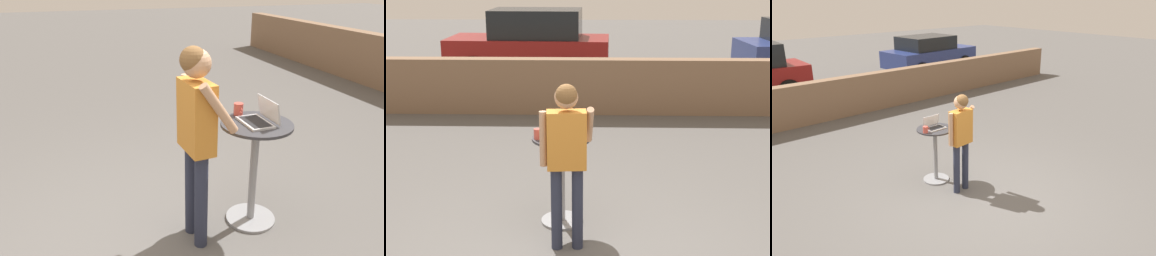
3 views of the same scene
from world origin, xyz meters
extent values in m
plane|color=#5B5956|center=(0.00, 0.00, 0.00)|extent=(50.00, 50.00, 0.00)
cylinder|color=gray|center=(-0.14, 1.04, 0.01)|extent=(0.46, 0.46, 0.03)
cylinder|color=gray|center=(-0.14, 1.04, 0.49)|extent=(0.07, 0.07, 0.93)
cylinder|color=#333338|center=(-0.14, 1.04, 0.96)|extent=(0.62, 0.62, 0.02)
cube|color=#B7BABF|center=(-0.14, 1.03, 0.99)|extent=(0.34, 0.22, 0.02)
cube|color=black|center=(-0.14, 1.03, 1.00)|extent=(0.30, 0.17, 0.00)
cube|color=#B7BABF|center=(-0.14, 1.15, 1.09)|extent=(0.34, 0.05, 0.19)
cube|color=white|center=(-0.14, 1.15, 1.09)|extent=(0.31, 0.04, 0.17)
cylinder|color=#C14C42|center=(-0.38, 0.98, 1.03)|extent=(0.09, 0.09, 0.11)
torus|color=#C14C42|center=(-0.32, 0.98, 1.03)|extent=(0.05, 0.01, 0.05)
cylinder|color=#282D42|center=(-0.16, 0.46, 0.43)|extent=(0.11, 0.11, 0.85)
cylinder|color=#282D42|center=(0.05, 0.47, 0.43)|extent=(0.11, 0.11, 0.85)
cube|color=orange|center=(-0.06, 0.47, 1.13)|extent=(0.38, 0.21, 0.56)
sphere|color=tan|center=(-0.06, 0.47, 1.55)|extent=(0.22, 0.22, 0.22)
sphere|color=brown|center=(-0.05, 0.44, 1.58)|extent=(0.20, 0.20, 0.20)
cylinder|color=tan|center=(-0.28, 0.45, 1.15)|extent=(0.07, 0.07, 0.54)
cylinder|color=tan|center=(0.16, 0.56, 1.26)|extent=(0.09, 0.32, 0.41)
camera|label=1|loc=(2.49, -0.44, 2.14)|focal=35.00mm
camera|label=2|loc=(0.18, -4.32, 2.69)|focal=50.00mm
camera|label=3|loc=(-3.80, -3.75, 3.16)|focal=35.00mm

